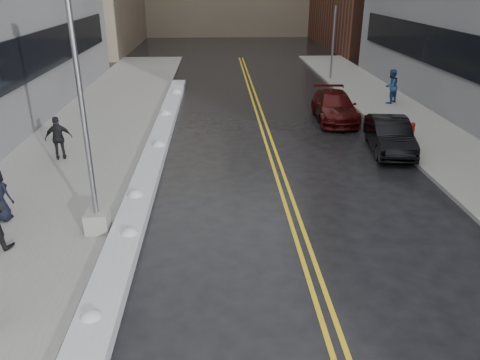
{
  "coord_description": "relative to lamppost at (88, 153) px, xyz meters",
  "views": [
    {
      "loc": [
        0.18,
        -9.98,
        6.81
      ],
      "look_at": [
        0.82,
        2.82,
        1.3
      ],
      "focal_mm": 35.0,
      "sensor_mm": 36.0,
      "label": 1
    }
  ],
  "objects": [
    {
      "name": "lane_line_right",
      "position": [
        5.95,
        8.0,
        -2.53
      ],
      "size": [
        0.12,
        50.0,
        0.01
      ],
      "primitive_type": "cube",
      "color": "gold",
      "rests_on": "ground"
    },
    {
      "name": "sidewalk_east",
      "position": [
        13.3,
        8.0,
        -2.46
      ],
      "size": [
        4.0,
        50.0,
        0.15
      ],
      "primitive_type": "cube",
      "color": "gray",
      "rests_on": "ground"
    },
    {
      "name": "sidewalk_west",
      "position": [
        -2.45,
        8.0,
        -2.46
      ],
      "size": [
        5.5,
        50.0,
        0.15
      ],
      "primitive_type": "cube",
      "color": "gray",
      "rests_on": "ground"
    },
    {
      "name": "lamppost",
      "position": [
        0.0,
        0.0,
        0.0
      ],
      "size": [
        0.65,
        0.65,
        7.62
      ],
      "color": "gray",
      "rests_on": "sidewalk_west"
    },
    {
      "name": "car_black",
      "position": [
        10.8,
        6.72,
        -1.83
      ],
      "size": [
        2.05,
        4.46,
        1.42
      ],
      "primitive_type": "imported",
      "rotation": [
        0.0,
        0.0,
        -0.13
      ],
      "color": "black",
      "rests_on": "ground"
    },
    {
      "name": "fire_hydrant",
      "position": [
        12.3,
        8.0,
        -1.98
      ],
      "size": [
        0.26,
        0.26,
        0.73
      ],
      "color": "maroon",
      "rests_on": "sidewalk_east"
    },
    {
      "name": "traffic_signal",
      "position": [
        11.8,
        22.0,
        0.87
      ],
      "size": [
        0.16,
        0.2,
        6.0
      ],
      "color": "gray",
      "rests_on": "sidewalk_east"
    },
    {
      "name": "snow_ridge",
      "position": [
        0.85,
        6.0,
        -2.36
      ],
      "size": [
        0.9,
        30.0,
        0.34
      ],
      "primitive_type": "cube",
      "color": "silver",
      "rests_on": "ground"
    },
    {
      "name": "pedestrian_east",
      "position": [
        13.55,
        14.51,
        -1.41
      ],
      "size": [
        1.2,
        1.16,
        1.95
      ],
      "primitive_type": "imported",
      "rotation": [
        0.0,
        0.0,
        3.8
      ],
      "color": "navy",
      "rests_on": "sidewalk_east"
    },
    {
      "name": "car_maroon",
      "position": [
        9.6,
        11.62,
        -1.82
      ],
      "size": [
        2.28,
        5.02,
        1.43
      ],
      "primitive_type": "imported",
      "rotation": [
        0.0,
        0.0,
        -0.06
      ],
      "color": "#3A0909",
      "rests_on": "ground"
    },
    {
      "name": "lane_line_left",
      "position": [
        5.65,
        8.0,
        -2.53
      ],
      "size": [
        0.12,
        50.0,
        0.01
      ],
      "primitive_type": "cube",
      "color": "gold",
      "rests_on": "ground"
    },
    {
      "name": "pedestrian_d",
      "position": [
        -2.83,
        6.03,
        -1.51
      ],
      "size": [
        1.11,
        0.7,
        1.75
      ],
      "primitive_type": "imported",
      "rotation": [
        0.0,
        0.0,
        3.43
      ],
      "color": "black",
      "rests_on": "sidewalk_west"
    },
    {
      "name": "ground",
      "position": [
        3.3,
        -2.0,
        -2.53
      ],
      "size": [
        160.0,
        160.0,
        0.0
      ],
      "primitive_type": "plane",
      "color": "black",
      "rests_on": "ground"
    }
  ]
}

